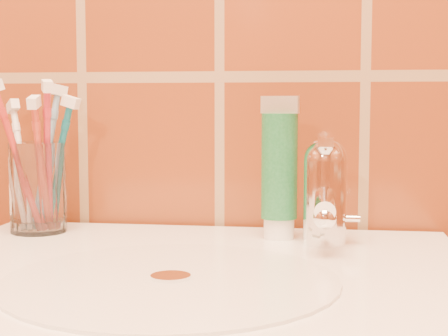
# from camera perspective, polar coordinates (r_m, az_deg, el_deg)

# --- Properties ---
(glass_tumbler) EXTENTS (0.09, 0.09, 0.11)m
(glass_tumbler) POSITION_cam_1_polar(r_m,az_deg,el_deg) (0.87, -15.19, -1.57)
(glass_tumbler) COLOR white
(glass_tumbler) RESTS_ON pedestal_sink
(toothpaste_tube) EXTENTS (0.05, 0.04, 0.17)m
(toothpaste_tube) POSITION_cam_1_polar(r_m,az_deg,el_deg) (0.80, 4.62, -0.37)
(toothpaste_tube) COLOR white
(toothpaste_tube) RESTS_ON pedestal_sink
(faucet) EXTENTS (0.05, 0.11, 0.12)m
(faucet) POSITION_cam_1_polar(r_m,az_deg,el_deg) (0.77, 8.40, -1.69)
(faucet) COLOR white
(faucet) RESTS_ON pedestal_sink
(toothbrush_0) EXTENTS (0.09, 0.08, 0.18)m
(toothbrush_0) POSITION_cam_1_polar(r_m,az_deg,el_deg) (0.86, -13.72, 0.24)
(toothbrush_0) COLOR #0D5C70
(toothbrush_0) RESTS_ON glass_tumbler
(toothbrush_1) EXTENTS (0.13, 0.12, 0.20)m
(toothbrush_1) POSITION_cam_1_polar(r_m,az_deg,el_deg) (0.85, -16.72, 0.70)
(toothbrush_1) COLOR #A82824
(toothbrush_1) RESTS_ON glass_tumbler
(toothbrush_2) EXTENTS (0.09, 0.09, 0.19)m
(toothbrush_2) POSITION_cam_1_polar(r_m,az_deg,el_deg) (0.88, -14.48, 0.81)
(toothbrush_2) COLOR #6F9BC5
(toothbrush_2) RESTS_ON glass_tumbler
(toothbrush_3) EXTENTS (0.04, 0.10, 0.18)m
(toothbrush_3) POSITION_cam_1_polar(r_m,az_deg,el_deg) (0.85, -15.01, 0.11)
(toothbrush_3) COLOR #AB3624
(toothbrush_3) RESTS_ON glass_tumbler
(toothbrush_4) EXTENTS (0.13, 0.14, 0.18)m
(toothbrush_4) POSITION_cam_1_polar(r_m,az_deg,el_deg) (0.89, -16.43, 0.18)
(toothbrush_4) COLOR white
(toothbrush_4) RESTS_ON glass_tumbler
(toothbrush_5) EXTENTS (0.08, 0.10, 0.20)m
(toothbrush_5) POSITION_cam_1_polar(r_m,az_deg,el_deg) (0.85, -14.50, 0.78)
(toothbrush_5) COLOR #AD2532
(toothbrush_5) RESTS_ON glass_tumbler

